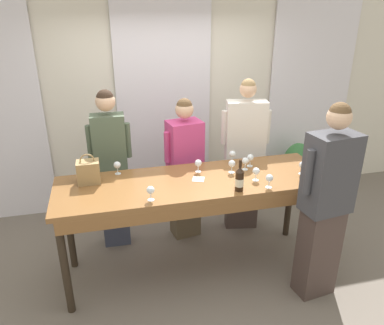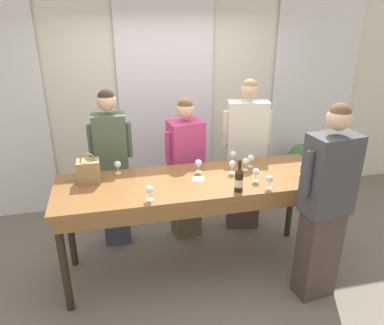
{
  "view_description": "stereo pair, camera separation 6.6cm",
  "coord_description": "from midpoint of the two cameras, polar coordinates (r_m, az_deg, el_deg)",
  "views": [
    {
      "loc": [
        -0.79,
        -3.13,
        2.58
      ],
      "look_at": [
        0.0,
        0.08,
        1.18
      ],
      "focal_mm": 35.0,
      "sensor_mm": 36.0,
      "label": 1
    },
    {
      "loc": [
        -0.73,
        -3.14,
        2.58
      ],
      "look_at": [
        0.0,
        0.08,
        1.18
      ],
      "focal_mm": 35.0,
      "sensor_mm": 36.0,
      "label": 2
    }
  ],
  "objects": [
    {
      "name": "wine_glass_center_mid",
      "position": [
        3.72,
        6.64,
        -0.3
      ],
      "size": [
        0.07,
        0.07,
        0.13
      ],
      "color": "white",
      "rests_on": "tasting_bar"
    },
    {
      "name": "napkin",
      "position": [
        3.6,
        1.49,
        -2.57
      ],
      "size": [
        0.14,
        0.14,
        0.0
      ],
      "color": "white",
      "rests_on": "tasting_bar"
    },
    {
      "name": "wine_glass_back_right",
      "position": [
        3.58,
        10.27,
        -1.46
      ],
      "size": [
        0.07,
        0.07,
        0.13
      ],
      "color": "white",
      "rests_on": "tasting_bar"
    },
    {
      "name": "curtain_panel_center",
      "position": [
        4.94,
        -3.5,
        8.51
      ],
      "size": [
        1.22,
        0.03,
        2.69
      ],
      "color": "white",
      "rests_on": "ground_plane"
    },
    {
      "name": "wine_glass_back_left",
      "position": [
        3.89,
        9.45,
        0.62
      ],
      "size": [
        0.07,
        0.07,
        0.13
      ],
      "color": "white",
      "rests_on": "tasting_bar"
    },
    {
      "name": "host_pouring",
      "position": [
        3.5,
        20.14,
        -6.22
      ],
      "size": [
        0.53,
        0.32,
        1.87
      ],
      "color": "#473833",
      "rests_on": "ground_plane"
    },
    {
      "name": "wine_glass_near_host",
      "position": [
        3.47,
        12.22,
        -2.49
      ],
      "size": [
        0.07,
        0.07,
        0.13
      ],
      "color": "white",
      "rests_on": "tasting_bar"
    },
    {
      "name": "wine_glass_front_mid",
      "position": [
        3.75,
        -10.78,
        -0.33
      ],
      "size": [
        0.07,
        0.07,
        0.13
      ],
      "color": "white",
      "rests_on": "tasting_bar"
    },
    {
      "name": "wall_back",
      "position": [
        4.98,
        -3.64,
        9.32
      ],
      "size": [
        12.0,
        0.06,
        2.8
      ],
      "color": "silver",
      "rests_on": "ground_plane"
    },
    {
      "name": "wine_glass_center_left",
      "position": [
        3.96,
        18.22,
        0.13
      ],
      "size": [
        0.07,
        0.07,
        0.13
      ],
      "color": "white",
      "rests_on": "tasting_bar"
    },
    {
      "name": "guest_pink_top",
      "position": [
        4.24,
        -0.5,
        -1.02
      ],
      "size": [
        0.48,
        0.33,
        1.67
      ],
      "color": "brown",
      "rests_on": "ground_plane"
    },
    {
      "name": "guest_cream_sweater",
      "position": [
        4.4,
        8.59,
        0.96
      ],
      "size": [
        0.56,
        0.28,
        1.84
      ],
      "color": "#473833",
      "rests_on": "ground_plane"
    },
    {
      "name": "handbag",
      "position": [
        3.63,
        -14.97,
        -1.22
      ],
      "size": [
        0.21,
        0.16,
        0.29
      ],
      "color": "#997A4C",
      "rests_on": "tasting_bar"
    },
    {
      "name": "guest_olive_jacket",
      "position": [
        4.12,
        -11.58,
        -0.69
      ],
      "size": [
        0.46,
        0.21,
        1.8
      ],
      "color": "#383D51",
      "rests_on": "ground_plane"
    },
    {
      "name": "wine_bottle",
      "position": [
        3.36,
        7.72,
        -2.62
      ],
      "size": [
        0.08,
        0.08,
        0.3
      ],
      "color": "black",
      "rests_on": "tasting_bar"
    },
    {
      "name": "tasting_bar",
      "position": [
        3.6,
        0.91,
        -4.41
      ],
      "size": [
        2.61,
        0.81,
        1.03
      ],
      "color": "brown",
      "rests_on": "ground_plane"
    },
    {
      "name": "wine_glass_front_right",
      "position": [
        3.21,
        -5.9,
        -4.21
      ],
      "size": [
        0.07,
        0.07,
        0.13
      ],
      "color": "white",
      "rests_on": "tasting_bar"
    },
    {
      "name": "ground_plane",
      "position": [
        4.13,
        0.73,
        -15.61
      ],
      "size": [
        18.0,
        18.0,
        0.0
      ],
      "primitive_type": "plane",
      "color": "#70665B"
    },
    {
      "name": "wine_glass_front_left",
      "position": [
        3.96,
        6.77,
        1.21
      ],
      "size": [
        0.07,
        0.07,
        0.13
      ],
      "color": "white",
      "rests_on": "tasting_bar"
    },
    {
      "name": "curtain_panel_right",
      "position": [
        5.65,
        18.2,
        9.29
      ],
      "size": [
        1.22,
        0.03,
        2.69
      ],
      "color": "white",
      "rests_on": "ground_plane"
    },
    {
      "name": "wine_glass_back_mid",
      "position": [
        3.8,
        8.7,
        0.13
      ],
      "size": [
        0.07,
        0.07,
        0.13
      ],
      "color": "white",
      "rests_on": "tasting_bar"
    },
    {
      "name": "wine_glass_center_right",
      "position": [
        3.72,
        1.5,
        -0.15
      ],
      "size": [
        0.07,
        0.07,
        0.13
      ],
      "color": "white",
      "rests_on": "tasting_bar"
    },
    {
      "name": "wine_glass_by_bottle",
      "position": [
        3.82,
        17.05,
        -0.57
      ],
      "size": [
        0.07,
        0.07,
        0.13
      ],
      "color": "white",
      "rests_on": "tasting_bar"
    },
    {
      "name": "potted_plant",
      "position": [
        5.5,
        16.43,
        -0.92
      ],
      "size": [
        0.41,
        0.41,
        0.8
      ],
      "color": "#935B3D",
      "rests_on": "ground_plane"
    }
  ]
}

